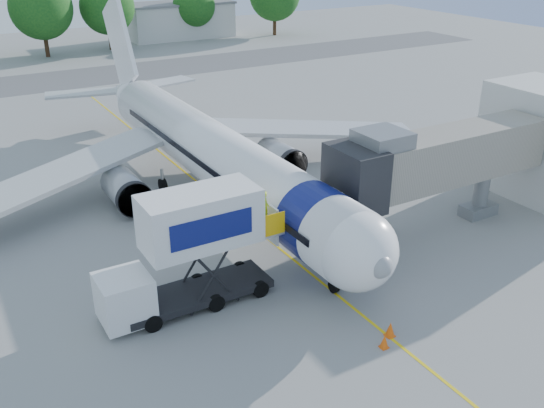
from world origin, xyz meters
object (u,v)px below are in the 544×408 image
aircraft (209,151)px  ground_tug (534,339)px  jet_bridge (430,161)px  catering_hiloader (188,252)px

aircraft → ground_tug: aircraft is taller
jet_bridge → ground_tug: (-3.61, -10.27, -3.69)m
aircraft → jet_bridge: size_ratio=2.71×
aircraft → ground_tug: (4.38, -21.40, -2.29)m
aircraft → ground_tug: size_ratio=10.80×
aircraft → ground_tug: 21.96m
aircraft → jet_bridge: 13.77m
aircraft → jet_bridge: aircraft is taller
ground_tug → catering_hiloader: bearing=156.7°
aircraft → jet_bridge: (7.99, -11.12, 1.39)m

